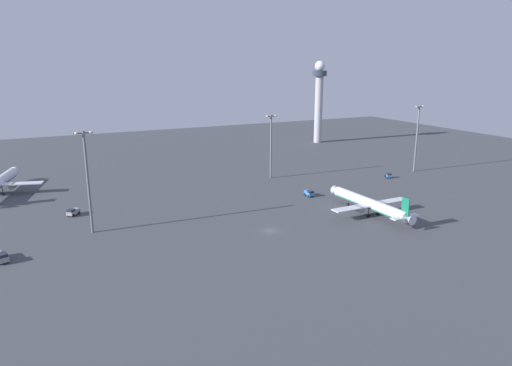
{
  "coord_description": "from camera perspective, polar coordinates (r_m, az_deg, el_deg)",
  "views": [
    {
      "loc": [
        -56.22,
        -106.28,
        45.21
      ],
      "look_at": [
        12.71,
        34.85,
        4.0
      ],
      "focal_mm": 32.42,
      "sensor_mm": 36.0,
      "label": 1
    }
  ],
  "objects": [
    {
      "name": "cargo_loader",
      "position": [
        151.08,
        -21.64,
        -3.31
      ],
      "size": [
        4.25,
        4.37,
        2.25
      ],
      "rotation": [
        0.0,
        0.0,
        2.4
      ],
      "color": "gray",
      "rests_on": "ground"
    },
    {
      "name": "apron_light_east",
      "position": [
        205.73,
        19.25,
        5.68
      ],
      "size": [
        4.8,
        0.9,
        27.96
      ],
      "color": "slate",
      "rests_on": "ground"
    },
    {
      "name": "pushback_tug",
      "position": [
        193.01,
        16.06,
        0.9
      ],
      "size": [
        2.71,
        3.5,
        2.05
      ],
      "rotation": [
        0.0,
        0.0,
        2.81
      ],
      "color": "#3372BF",
      "rests_on": "ground"
    },
    {
      "name": "fuel_truck",
      "position": [
        124.6,
        -29.0,
        -7.84
      ],
      "size": [
        3.72,
        6.63,
        2.35
      ],
      "rotation": [
        0.0,
        0.0,
        3.41
      ],
      "color": "gray",
      "rests_on": "ground"
    },
    {
      "name": "ground_plane",
      "position": [
        128.45,
        1.74,
        -5.91
      ],
      "size": [
        416.0,
        416.0,
        0.0
      ],
      "primitive_type": "plane",
      "color": "#424449"
    },
    {
      "name": "apron_light_central",
      "position": [
        183.05,
        1.86,
        5.05
      ],
      "size": [
        4.8,
        0.9,
        25.38
      ],
      "color": "slate",
      "rests_on": "ground"
    },
    {
      "name": "control_tower",
      "position": [
        269.06,
        7.78,
        10.53
      ],
      "size": [
        8.0,
        8.0,
        45.92
      ],
      "color": "#A8A8B2",
      "rests_on": "ground"
    },
    {
      "name": "airplane_mid_apron",
      "position": [
        144.74,
        13.88,
        -2.53
      ],
      "size": [
        27.32,
        35.13,
        9.02
      ],
      "rotation": [
        0.0,
        0.0,
        0.03
      ],
      "color": "silver",
      "rests_on": "ground"
    },
    {
      "name": "apron_light_west",
      "position": [
        130.42,
        -20.08,
        0.79
      ],
      "size": [
        4.8,
        0.9,
        27.99
      ],
      "color": "slate",
      "rests_on": "ground"
    },
    {
      "name": "baggage_tractor",
      "position": [
        161.41,
        6.6,
        -1.23
      ],
      "size": [
        2.27,
        4.27,
        2.25
      ],
      "rotation": [
        0.0,
        0.0,
        3.07
      ],
      "color": "#3372BF",
      "rests_on": "ground"
    }
  ]
}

